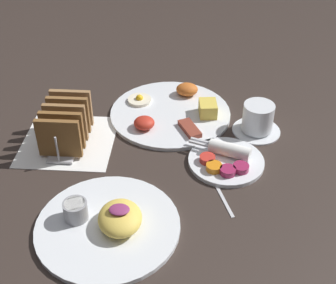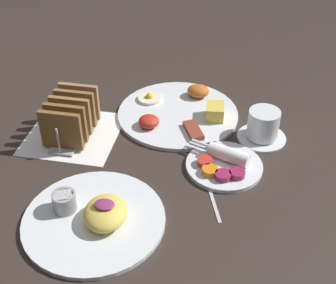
# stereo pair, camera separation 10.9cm
# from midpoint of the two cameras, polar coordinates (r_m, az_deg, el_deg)

# --- Properties ---
(ground_plane) EXTENTS (3.00, 3.00, 0.00)m
(ground_plane) POSITION_cam_midpoint_polar(r_m,az_deg,el_deg) (1.09, -6.69, -2.21)
(ground_plane) COLOR #332823
(napkin_flat) EXTENTS (0.22, 0.22, 0.00)m
(napkin_flat) POSITION_cam_midpoint_polar(r_m,az_deg,el_deg) (1.18, -14.65, 0.03)
(napkin_flat) COLOR white
(napkin_flat) RESTS_ON ground_plane
(plate_breakfast) EXTENTS (0.32, 0.32, 0.05)m
(plate_breakfast) POSITION_cam_midpoint_polar(r_m,az_deg,el_deg) (1.23, -2.03, 3.65)
(plate_breakfast) COLOR white
(plate_breakfast) RESTS_ON ground_plane
(plate_condiments) EXTENTS (0.18, 0.17, 0.04)m
(plate_condiments) POSITION_cam_midpoint_polar(r_m,az_deg,el_deg) (1.07, 4.22, -2.35)
(plate_condiments) COLOR white
(plate_condiments) RESTS_ON ground_plane
(plate_foreground) EXTENTS (0.28, 0.28, 0.06)m
(plate_foreground) POSITION_cam_midpoint_polar(r_m,az_deg,el_deg) (0.94, -10.65, -9.78)
(plate_foreground) COLOR white
(plate_foreground) RESTS_ON ground_plane
(toast_rack) EXTENTS (0.10, 0.18, 0.10)m
(toast_rack) POSITION_cam_midpoint_polar(r_m,az_deg,el_deg) (1.15, -15.03, 2.03)
(toast_rack) COLOR #B7B7BC
(toast_rack) RESTS_ON ground_plane
(coffee_cup) EXTENTS (0.12, 0.12, 0.08)m
(coffee_cup) POSITION_cam_midpoint_polar(r_m,az_deg,el_deg) (1.16, 8.27, 2.64)
(coffee_cup) COLOR white
(coffee_cup) RESTS_ON ground_plane
(teaspoon) EXTENTS (0.05, 0.12, 0.01)m
(teaspoon) POSITION_cam_midpoint_polar(r_m,az_deg,el_deg) (1.01, 3.06, -5.75)
(teaspoon) COLOR silver
(teaspoon) RESTS_ON ground_plane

